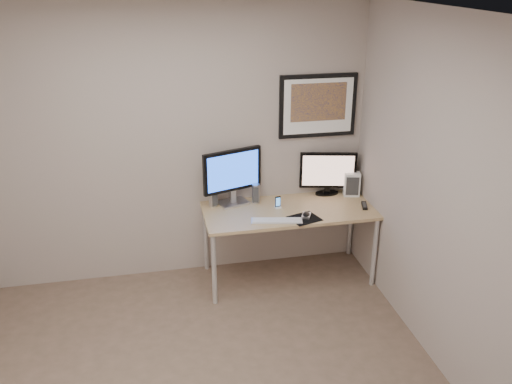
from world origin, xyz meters
The scene contains 13 objects.
room centered at (0.00, 0.45, 1.64)m, with size 3.60×3.60×3.60m.
desk centered at (1.00, 1.35, 0.66)m, with size 1.60×0.70×0.73m.
framed_art centered at (1.35, 1.68, 1.62)m, with size 0.75×0.04×0.60m.
monitor_large centered at (0.51, 1.58, 1.03)m, with size 0.58×0.27×0.54m.
monitor_tv centered at (1.47, 1.62, 0.96)m, with size 0.55×0.18×0.44m.
speaker_left centered at (0.31, 1.57, 0.82)m, with size 0.07×0.07×0.19m, color #ABABB0.
speaker_right centered at (0.73, 1.57, 0.82)m, with size 0.08×0.08×0.19m, color #ABABB0.
phone_dock centered at (0.91, 1.40, 0.79)m, with size 0.05×0.05×0.12m, color black.
keyboard centered at (0.83, 1.12, 0.74)m, with size 0.46×0.12×0.02m, color silver.
mousepad centered at (1.09, 1.12, 0.73)m, with size 0.26×0.23×0.00m, color black.
mouse centered at (1.11, 1.16, 0.75)m, with size 0.07×0.12×0.04m, color black.
remote centered at (1.72, 1.26, 0.74)m, with size 0.05×0.17×0.02m, color black.
fan_unit centered at (1.69, 1.55, 0.85)m, with size 0.15×0.11×0.24m, color silver.
Camera 1 is at (-0.24, -3.11, 2.86)m, focal length 38.00 mm.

